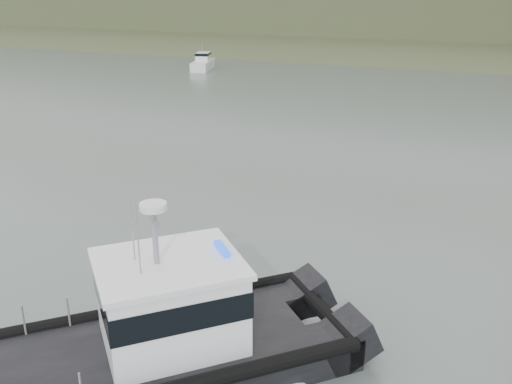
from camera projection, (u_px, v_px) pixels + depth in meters
ground at (200, 356)px, 19.22m from camera, size 400.00×400.00×0.00m
headlands at (471, 5)px, 125.11m from camera, size 500.00×105.36×27.12m
patrol_boat at (160, 333)px, 17.83m from camera, size 12.11×12.06×6.08m
motorboat at (203, 63)px, 82.03m from camera, size 4.05×7.15×3.73m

